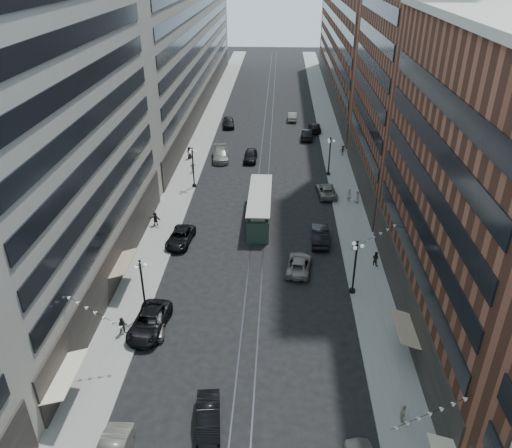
% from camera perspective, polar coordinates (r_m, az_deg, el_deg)
% --- Properties ---
extents(ground, '(220.00, 220.00, 0.00)m').
position_cam_1_polar(ground, '(71.78, 0.88, 5.71)').
color(ground, black).
rests_on(ground, ground).
extents(sidewalk_west, '(4.00, 180.00, 0.15)m').
position_cam_1_polar(sidewalk_west, '(82.07, -6.66, 8.57)').
color(sidewalk_west, gray).
rests_on(sidewalk_west, ground).
extents(sidewalk_east, '(4.00, 180.00, 0.15)m').
position_cam_1_polar(sidewalk_east, '(81.52, 8.96, 8.27)').
color(sidewalk_east, gray).
rests_on(sidewalk_east, ground).
extents(rail_west, '(0.12, 180.00, 0.02)m').
position_cam_1_polar(rail_west, '(81.10, 0.62, 8.47)').
color(rail_west, '#2D2D33').
rests_on(rail_west, ground).
extents(rail_east, '(0.12, 180.00, 0.02)m').
position_cam_1_polar(rail_east, '(81.06, 1.62, 8.45)').
color(rail_east, '#2D2D33').
rests_on(rail_east, ground).
extents(building_west_mid, '(8.00, 36.00, 28.00)m').
position_cam_1_polar(building_west_mid, '(45.67, -22.36, 8.71)').
color(building_west_mid, '#9B9789').
rests_on(building_west_mid, ground).
extents(building_west_far, '(8.00, 90.00, 26.00)m').
position_cam_1_polar(building_west_far, '(104.93, -8.27, 20.15)').
color(building_west_far, '#9B9789').
rests_on(building_west_far, ground).
extents(building_east_mid, '(8.00, 30.00, 24.00)m').
position_cam_1_polar(building_east_mid, '(40.48, 24.16, 2.82)').
color(building_east_mid, brown).
rests_on(building_east_mid, ground).
extents(building_east_tower, '(8.00, 26.00, 42.00)m').
position_cam_1_polar(building_east_tower, '(64.24, 17.38, 21.24)').
color(building_east_tower, brown).
rests_on(building_east_tower, ground).
extents(building_east_far, '(8.00, 72.00, 24.00)m').
position_cam_1_polar(building_east_far, '(113.22, 10.96, 20.04)').
color(building_east_far, brown).
rests_on(building_east_far, ground).
extents(lamppost_sw_far, '(1.03, 1.14, 5.52)m').
position_cam_1_polar(lamppost_sw_far, '(43.65, -12.83, -6.88)').
color(lamppost_sw_far, black).
rests_on(lamppost_sw_far, sidewalk_west).
extents(lamppost_sw_mid, '(1.03, 1.14, 5.52)m').
position_cam_1_polar(lamppost_sw_mid, '(66.90, -7.20, 6.59)').
color(lamppost_sw_mid, black).
rests_on(lamppost_sw_mid, sidewalk_west).
extents(lamppost_se_far, '(1.03, 1.14, 5.52)m').
position_cam_1_polar(lamppost_se_far, '(46.02, 11.25, -4.66)').
color(lamppost_se_far, black).
rests_on(lamppost_se_far, sidewalk_east).
extents(lamppost_se_mid, '(1.03, 1.14, 5.52)m').
position_cam_1_polar(lamppost_se_mid, '(70.96, 8.41, 7.81)').
color(lamppost_se_mid, black).
rests_on(lamppost_se_mid, sidewalk_east).
extents(streetcar, '(2.61, 11.80, 3.26)m').
position_cam_1_polar(streetcar, '(58.71, 0.43, 1.87)').
color(streetcar, '#263C2F').
rests_on(streetcar, ground).
extents(car_2, '(3.13, 5.93, 1.59)m').
position_cam_1_polar(car_2, '(43.34, -12.09, -10.89)').
color(car_2, black).
rests_on(car_2, ground).
extents(car_5, '(2.10, 4.63, 1.47)m').
position_cam_1_polar(car_5, '(35.69, -5.47, -21.16)').
color(car_5, black).
rests_on(car_5, ground).
extents(pedestrian_2, '(0.86, 0.64, 1.58)m').
position_cam_1_polar(pedestrian_2, '(43.23, -14.98, -11.18)').
color(pedestrian_2, black).
rests_on(pedestrian_2, sidewalk_west).
extents(pedestrian_4, '(0.44, 0.90, 1.51)m').
position_cam_1_polar(pedestrian_4, '(36.88, 16.44, -20.04)').
color(pedestrian_4, '#BAAE9A').
rests_on(pedestrian_4, sidewalk_east).
extents(car_7, '(2.89, 5.37, 1.43)m').
position_cam_1_polar(car_7, '(54.82, -8.64, -1.50)').
color(car_7, black).
rests_on(car_7, ground).
extents(car_8, '(3.10, 6.07, 1.69)m').
position_cam_1_polar(car_8, '(76.97, -4.09, 7.93)').
color(car_8, slate).
rests_on(car_8, ground).
extents(car_9, '(2.67, 5.24, 1.71)m').
position_cam_1_polar(car_9, '(92.51, -3.18, 11.54)').
color(car_9, black).
rests_on(car_9, ground).
extents(car_10, '(2.04, 5.23, 1.70)m').
position_cam_1_polar(car_10, '(54.76, 7.34, -1.28)').
color(car_10, black).
rests_on(car_10, ground).
extents(car_11, '(2.75, 5.16, 1.38)m').
position_cam_1_polar(car_11, '(65.64, 8.04, 3.80)').
color(car_11, '#69665D').
rests_on(car_11, ground).
extents(car_12, '(2.11, 5.02, 1.45)m').
position_cam_1_polar(car_12, '(90.54, 6.75, 10.92)').
color(car_12, black).
rests_on(car_12, ground).
extents(car_13, '(2.06, 4.86, 1.64)m').
position_cam_1_polar(car_13, '(76.41, -0.64, 7.83)').
color(car_13, black).
rests_on(car_13, ground).
extents(car_14, '(1.73, 4.66, 1.52)m').
position_cam_1_polar(car_14, '(96.51, 4.17, 12.18)').
color(car_14, slate).
rests_on(car_14, ground).
extents(pedestrian_5, '(1.56, 0.84, 1.61)m').
position_cam_1_polar(pedestrian_5, '(58.57, -11.44, 0.58)').
color(pedestrian_5, black).
rests_on(pedestrian_5, sidewalk_west).
extents(pedestrian_6, '(1.01, 0.70, 1.57)m').
position_cam_1_polar(pedestrian_6, '(72.42, -7.23, 6.49)').
color(pedestrian_6, '#A19885').
rests_on(pedestrian_6, sidewalk_west).
extents(pedestrian_7, '(0.83, 0.81, 1.54)m').
position_cam_1_polar(pedestrian_7, '(51.59, 13.50, -3.84)').
color(pedestrian_7, black).
rests_on(pedestrian_7, sidewalk_east).
extents(pedestrian_8, '(0.78, 0.78, 1.82)m').
position_cam_1_polar(pedestrian_8, '(64.07, 10.57, 3.31)').
color(pedestrian_8, '#AFA291').
rests_on(pedestrian_8, sidewalk_east).
extents(pedestrian_9, '(1.09, 0.63, 1.59)m').
position_cam_1_polar(pedestrian_9, '(79.29, 9.90, 8.28)').
color(pedestrian_9, black).
rests_on(pedestrian_9, sidewalk_east).
extents(car_extra_0, '(2.95, 5.27, 1.39)m').
position_cam_1_polar(car_extra_0, '(49.90, 4.95, -4.57)').
color(car_extra_0, slate).
rests_on(car_extra_0, ground).
extents(car_extra_1, '(2.13, 4.22, 1.38)m').
position_cam_1_polar(car_extra_1, '(43.31, -11.42, -11.03)').
color(car_extra_1, '#66645A').
rests_on(car_extra_1, ground).
extents(car_extra_2, '(2.06, 5.14, 1.66)m').
position_cam_1_polar(car_extra_2, '(86.39, 5.83, 10.18)').
color(car_extra_2, black).
rests_on(car_extra_2, ground).
extents(pedestrian_extra_0, '(1.03, 0.92, 1.85)m').
position_cam_1_polar(pedestrian_extra_0, '(77.50, -7.62, 8.08)').
color(pedestrian_extra_0, black).
rests_on(pedestrian_extra_0, sidewalk_west).
extents(pedestrian_extra_1, '(0.69, 0.93, 1.69)m').
position_cam_1_polar(pedestrian_extra_1, '(64.06, 11.43, 3.15)').
color(pedestrian_extra_1, '#AEA090').
rests_on(pedestrian_extra_1, sidewalk_east).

